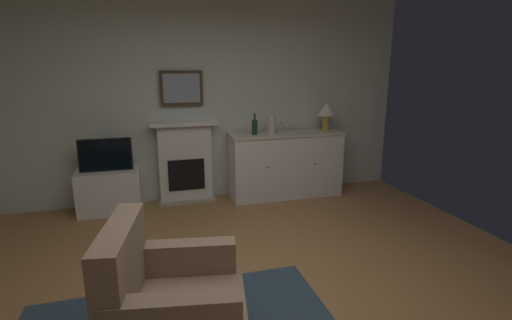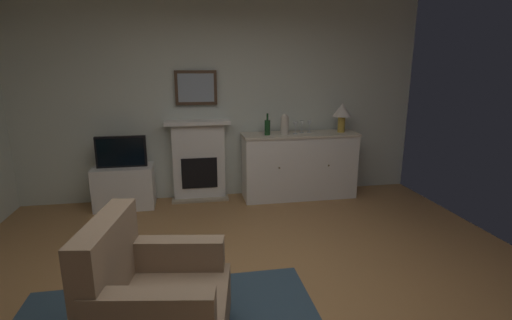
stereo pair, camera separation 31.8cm
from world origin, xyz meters
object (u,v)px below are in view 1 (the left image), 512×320
Objects in this scene: sideboard_cabinet at (286,164)px; wine_glass_center at (288,124)px; tv_cabinet at (109,191)px; armchair at (170,305)px; table_lamp at (326,111)px; wine_glass_right at (295,123)px; wine_bottle at (255,127)px; tv_set at (106,155)px; vase_decorative at (272,124)px; fireplace_unit at (185,162)px; framed_picture at (182,88)px; wine_glass_left at (282,125)px.

wine_glass_center is at bearing 46.85° from sideboard_cabinet.
armchair is (0.58, -2.75, 0.11)m from tv_cabinet.
armchair reaches higher than tv_cabinet.
table_lamp is 2.42× the size of wine_glass_center.
sideboard_cabinet is 9.62× the size of wine_glass_right.
wine_bottle is 0.62m from wine_glass_right.
tv_set is 0.67× the size of armchair.
vase_decorative reaches higher than armchair.
framed_picture is (-0.00, 0.05, 0.98)m from fireplace_unit.
wine_bottle is at bearing -13.58° from fireplace_unit.
tv_cabinet is at bearing -179.43° from wine_glass_right.
tv_set is at bearing 178.87° from vase_decorative.
vase_decorative is at bearing -172.61° from wine_glass_left.
framed_picture reaches higher than fireplace_unit.
armchair is at bearing -123.06° from wine_glass_center.
vase_decorative is at bearing 60.22° from armchair.
armchair is (-1.69, -2.71, -0.65)m from wine_glass_left.
table_lamp is 0.69m from wine_glass_left.
framed_picture reaches higher than tv_cabinet.
armchair is (-2.36, -2.74, -0.81)m from table_lamp.
wine_glass_right is 2.61m from tv_cabinet.
sideboard_cabinet is 0.64m from vase_decorative.
tv_set reaches higher than sideboard_cabinet.
wine_glass_left reaches higher than tv_cabinet.
sideboard_cabinet is 0.58m from wine_glass_left.
wine_glass_left is (-0.08, -0.03, 0.58)m from sideboard_cabinet.
table_lamp is (0.59, 0.00, 0.73)m from sideboard_cabinet.
table_lamp is 3.70m from armchair.
wine_bottle is at bearing -174.75° from sideboard_cabinet.
wine_glass_right is at bearing 13.43° from vase_decorative.
fireplace_unit is at bearing 82.33° from armchair.
fireplace_unit is at bearing 174.83° from wine_glass_right.
fireplace_unit is 1.47× the size of tv_cabinet.
wine_glass_left is 2.40m from tv_cabinet.
fireplace_unit is at bearing 168.78° from vase_decorative.
fireplace_unit is 6.67× the size of wine_glass_center.
wine_glass_right is 2.51m from tv_set.
wine_glass_left is 0.23m from wine_glass_right.
armchair is (-1.77, -2.74, -0.07)m from sideboard_cabinet.
armchair is at bearing -97.55° from framed_picture.
tv_set is at bearing -179.84° from table_lamp.
framed_picture reaches higher than wine_glass_left.
table_lamp is 1.42× the size of vase_decorative.
tv_cabinet is (-0.97, -0.21, -1.25)m from framed_picture.
wine_glass_right is at bearing 15.62° from sideboard_cabinet.
vase_decorative reaches higher than fireplace_unit.
framed_picture is 0.73× the size of tv_cabinet.
table_lamp is 2.42× the size of wine_glass_right.
wine_glass_right is 0.22× the size of tv_cabinet.
tv_cabinet is (-1.89, 0.06, -0.74)m from wine_bottle.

